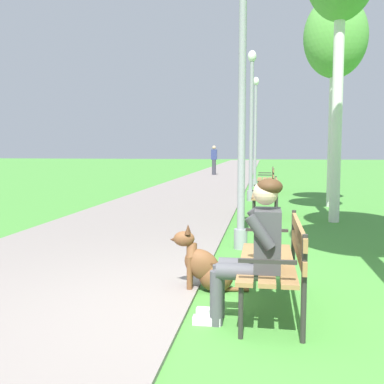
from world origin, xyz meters
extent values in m
plane|color=#478E38|center=(0.00, 0.00, 0.00)|extent=(120.00, 120.00, 0.00)
cube|color=gray|center=(-1.97, 24.00, 0.02)|extent=(3.57, 60.00, 0.04)
cube|color=olive|center=(0.34, 0.27, 0.45)|extent=(0.14, 1.50, 0.04)
cube|color=olive|center=(0.52, 0.27, 0.45)|extent=(0.14, 1.50, 0.04)
cube|color=olive|center=(0.69, 0.27, 0.45)|extent=(0.14, 1.50, 0.04)
cube|color=olive|center=(0.80, 0.27, 0.59)|extent=(0.04, 1.50, 0.11)
cube|color=olive|center=(0.80, 0.27, 0.77)|extent=(0.04, 1.50, 0.11)
cylinder|color=#2D2B28|center=(0.32, 0.96, 0.23)|extent=(0.04, 0.04, 0.45)
cylinder|color=#2D2B28|center=(0.80, 0.96, 0.43)|extent=(0.04, 0.04, 0.85)
cube|color=#2D2B28|center=(0.52, 0.96, 0.63)|extent=(0.45, 0.04, 0.03)
cylinder|color=#2D2B28|center=(0.32, -0.42, 0.23)|extent=(0.04, 0.04, 0.45)
cylinder|color=#2D2B28|center=(0.80, -0.42, 0.43)|extent=(0.04, 0.04, 0.85)
cube|color=#2D2B28|center=(0.52, -0.42, 0.63)|extent=(0.45, 0.04, 0.03)
cube|color=olive|center=(0.28, 6.24, 0.45)|extent=(0.14, 1.50, 0.04)
cube|color=olive|center=(0.46, 6.24, 0.45)|extent=(0.14, 1.50, 0.04)
cube|color=olive|center=(0.63, 6.24, 0.45)|extent=(0.14, 1.50, 0.04)
cube|color=olive|center=(0.74, 6.24, 0.59)|extent=(0.04, 1.50, 0.11)
cube|color=olive|center=(0.74, 6.24, 0.77)|extent=(0.04, 1.50, 0.11)
cylinder|color=#2D2B28|center=(0.26, 6.93, 0.23)|extent=(0.04, 0.04, 0.45)
cylinder|color=#2D2B28|center=(0.74, 6.93, 0.43)|extent=(0.04, 0.04, 0.85)
cube|color=#2D2B28|center=(0.46, 6.93, 0.63)|extent=(0.45, 0.04, 0.03)
cylinder|color=#2D2B28|center=(0.26, 5.55, 0.23)|extent=(0.04, 0.04, 0.45)
cylinder|color=#2D2B28|center=(0.74, 5.55, 0.43)|extent=(0.04, 0.04, 0.85)
cube|color=#2D2B28|center=(0.46, 5.55, 0.63)|extent=(0.45, 0.04, 0.03)
cube|color=olive|center=(0.31, 11.90, 0.45)|extent=(0.14, 1.50, 0.04)
cube|color=olive|center=(0.48, 11.90, 0.45)|extent=(0.14, 1.50, 0.04)
cube|color=olive|center=(0.66, 11.90, 0.45)|extent=(0.14, 1.50, 0.04)
cube|color=olive|center=(0.76, 11.90, 0.59)|extent=(0.04, 1.50, 0.11)
cube|color=olive|center=(0.76, 11.90, 0.77)|extent=(0.04, 1.50, 0.11)
cylinder|color=#2D2B28|center=(0.28, 12.59, 0.23)|extent=(0.04, 0.04, 0.45)
cylinder|color=#2D2B28|center=(0.76, 12.59, 0.43)|extent=(0.04, 0.04, 0.85)
cube|color=#2D2B28|center=(0.48, 12.59, 0.63)|extent=(0.45, 0.04, 0.03)
cylinder|color=#2D2B28|center=(0.28, 11.21, 0.23)|extent=(0.04, 0.04, 0.45)
cylinder|color=#2D2B28|center=(0.76, 11.21, 0.43)|extent=(0.04, 0.04, 0.85)
cube|color=#2D2B28|center=(0.48, 11.21, 0.63)|extent=(0.45, 0.04, 0.03)
cylinder|color=#4C4C51|center=(0.31, 0.03, 0.47)|extent=(0.42, 0.14, 0.14)
cylinder|color=#4C4C51|center=(0.10, 0.03, 0.24)|extent=(0.11, 0.11, 0.47)
cube|color=silver|center=(0.02, 0.03, 0.04)|extent=(0.24, 0.09, 0.07)
cylinder|color=#4C4C51|center=(0.31, -0.17, 0.47)|extent=(0.42, 0.14, 0.14)
cylinder|color=#4C4C51|center=(0.10, -0.17, 0.24)|extent=(0.11, 0.11, 0.47)
cube|color=silver|center=(0.02, -0.17, 0.04)|extent=(0.24, 0.09, 0.07)
cube|color=#3F3F42|center=(0.52, -0.07, 0.73)|extent=(0.22, 0.36, 0.52)
cylinder|color=#3F3F42|center=(0.46, 0.13, 0.83)|extent=(0.25, 0.09, 0.30)
cylinder|color=#3F3F42|center=(0.46, -0.27, 0.83)|extent=(0.25, 0.09, 0.30)
sphere|color=beige|center=(0.50, -0.07, 1.13)|extent=(0.21, 0.21, 0.21)
ellipsoid|color=#472D19|center=(0.53, -0.07, 1.18)|extent=(0.22, 0.23, 0.14)
ellipsoid|color=brown|center=(0.00, 0.74, 0.16)|extent=(0.39, 0.32, 0.32)
ellipsoid|color=brown|center=(-0.15, 0.73, 0.29)|extent=(0.52, 0.28, 0.48)
ellipsoid|color=#4C2D19|center=(-0.10, 0.73, 0.32)|extent=(0.37, 0.23, 0.27)
cylinder|color=brown|center=(-0.28, 0.77, 0.19)|extent=(0.06, 0.06, 0.38)
cylinder|color=brown|center=(-0.27, 0.65, 0.19)|extent=(0.06, 0.06, 0.38)
cylinder|color=brown|center=(-0.26, 0.71, 0.43)|extent=(0.13, 0.18, 0.19)
ellipsoid|color=brown|center=(-0.33, 0.70, 0.56)|extent=(0.23, 0.16, 0.16)
cone|color=#4C2D19|center=(-0.43, 0.69, 0.55)|extent=(0.11, 0.10, 0.09)
cone|color=#4C2D19|center=(-0.30, 0.75, 0.66)|extent=(0.06, 0.06, 0.09)
cone|color=#4C2D19|center=(-0.29, 0.66, 0.66)|extent=(0.06, 0.06, 0.09)
cylinder|color=brown|center=(0.20, 0.77, 0.03)|extent=(0.28, 0.08, 0.04)
cylinder|color=gray|center=(0.14, 2.84, 0.15)|extent=(0.20, 0.20, 0.30)
cylinder|color=gray|center=(0.14, 2.84, 2.17)|extent=(0.11, 0.11, 4.34)
cylinder|color=gray|center=(0.09, 9.17, 0.15)|extent=(0.20, 0.20, 0.30)
cylinder|color=gray|center=(0.09, 9.17, 1.96)|extent=(0.11, 0.11, 3.93)
ellipsoid|color=silver|center=(0.09, 9.17, 4.05)|extent=(0.24, 0.24, 0.32)
cylinder|color=gray|center=(0.09, 14.09, 0.15)|extent=(0.20, 0.20, 0.30)
cylinder|color=gray|center=(0.09, 14.09, 1.97)|extent=(0.11, 0.11, 3.94)
ellipsoid|color=silver|center=(0.09, 14.09, 4.06)|extent=(0.24, 0.24, 0.32)
cylinder|color=silver|center=(1.89, 5.68, 2.21)|extent=(0.21, 0.21, 4.43)
cylinder|color=silver|center=(2.18, 8.23, 1.83)|extent=(0.23, 0.23, 3.66)
ellipsoid|color=#569E42|center=(2.18, 8.23, 4.27)|extent=(1.58, 1.34, 2.03)
cylinder|color=#383842|center=(-2.31, 21.31, 0.44)|extent=(0.22, 0.22, 0.88)
cube|color=navy|center=(-2.31, 21.31, 1.16)|extent=(0.32, 0.20, 0.56)
sphere|color=tan|center=(-2.31, 21.31, 1.55)|extent=(0.20, 0.20, 0.20)
camera|label=1|loc=(0.49, -3.93, 1.50)|focal=42.85mm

